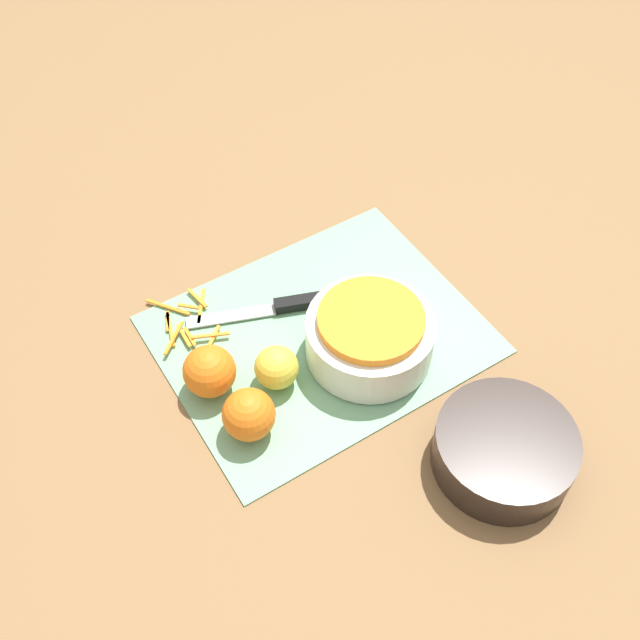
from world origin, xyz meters
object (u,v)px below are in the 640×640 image
(bowl_dark, at_px, (504,450))
(lemon, at_px, (276,368))
(orange_left, at_px, (249,415))
(knife, at_px, (295,304))
(bowl_speckled, at_px, (370,335))
(orange_right, at_px, (211,374))

(bowl_dark, bearing_deg, lemon, -54.95)
(bowl_dark, height_order, orange_left, orange_left)
(knife, distance_m, orange_left, 0.22)
(bowl_speckled, bearing_deg, orange_right, -15.83)
(knife, xyz_separation_m, orange_left, (0.16, 0.15, 0.03))
(bowl_speckled, height_order, orange_right, bowl_speckled)
(bowl_dark, xyz_separation_m, knife, (0.09, -0.37, -0.02))
(bowl_dark, relative_size, knife, 0.76)
(knife, distance_m, lemon, 0.14)
(knife, xyz_separation_m, orange_right, (0.17, 0.07, 0.03))
(bowl_speckled, height_order, lemon, bowl_speckled)
(orange_right, bearing_deg, lemon, 156.77)
(orange_right, xyz_separation_m, lemon, (-0.08, 0.04, -0.01))
(bowl_dark, distance_m, orange_left, 0.33)
(bowl_dark, bearing_deg, knife, -75.65)
(bowl_speckled, distance_m, orange_right, 0.23)
(bowl_dark, relative_size, lemon, 2.94)
(bowl_dark, distance_m, knife, 0.38)
(lemon, bearing_deg, orange_right, -23.23)
(knife, height_order, lemon, lemon)
(knife, relative_size, lemon, 3.85)
(bowl_speckled, height_order, orange_left, bowl_speckled)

